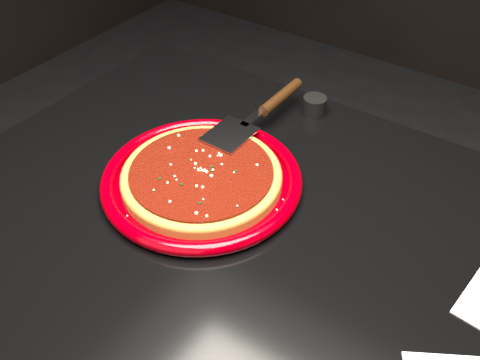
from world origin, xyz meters
name	(u,v)px	position (x,y,z in m)	size (l,w,h in m)	color
plate	(202,180)	(-0.18, 0.03, 0.76)	(0.35, 0.35, 0.03)	#740006
pizza_crust	(202,178)	(-0.18, 0.03, 0.77)	(0.28, 0.28, 0.01)	olive
pizza_crust_rim	(201,175)	(-0.18, 0.03, 0.77)	(0.28, 0.28, 0.02)	olive
pizza_sauce	(201,173)	(-0.18, 0.03, 0.78)	(0.25, 0.25, 0.01)	#621309
parmesan_dusting	(201,169)	(-0.18, 0.03, 0.79)	(0.24, 0.24, 0.01)	#F8ECBF
basil_flecks	(201,170)	(-0.18, 0.03, 0.78)	(0.22, 0.22, 0.00)	black
pizza_server	(258,113)	(-0.19, 0.22, 0.79)	(0.09, 0.32, 0.02)	silver
ramekin	(314,105)	(-0.13, 0.34, 0.77)	(0.05, 0.05, 0.04)	black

